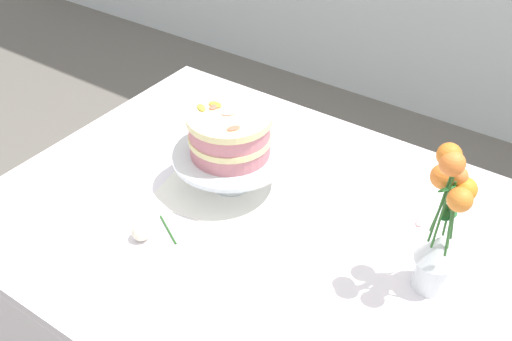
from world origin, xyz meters
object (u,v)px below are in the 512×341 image
layer_cake (230,134)px  flower_vase (443,228)px  cake_stand (231,158)px  dining_table (269,260)px  fallen_rose (142,232)px

layer_cake → flower_vase: flower_vase is taller
cake_stand → dining_table: bearing=-27.4°
layer_cake → flower_vase: (0.55, -0.04, 0.01)m
dining_table → layer_cake: size_ratio=6.73×
dining_table → cake_stand: size_ratio=4.83×
layer_cake → flower_vase: 0.55m
flower_vase → fallen_rose: 0.66m
dining_table → fallen_rose: 0.32m
flower_vase → fallen_rose: (-0.60, -0.24, -0.14)m
cake_stand → layer_cake: bearing=-166.5°
flower_vase → fallen_rose: size_ratio=3.43×
dining_table → layer_cake: bearing=152.6°
dining_table → layer_cake: (-0.18, 0.09, 0.25)m
dining_table → fallen_rose: bearing=-141.2°
layer_cake → fallen_rose: layer_cake is taller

